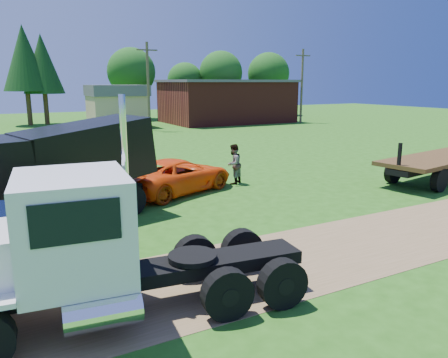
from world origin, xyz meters
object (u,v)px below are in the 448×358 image
black_dump_truck (44,168)px  flatbed_trailer (444,161)px  orange_pickup (177,175)px  white_semi_tractor (80,249)px

black_dump_truck → flatbed_trailer: size_ratio=0.94×
black_dump_truck → flatbed_trailer: black_dump_truck is taller
black_dump_truck → orange_pickup: size_ratio=1.55×
white_semi_tractor → flatbed_trailer: 19.99m
black_dump_truck → orange_pickup: (5.87, 2.17, -1.25)m
white_semi_tractor → black_dump_truck: white_semi_tractor is taller
orange_pickup → black_dump_truck: bearing=88.3°
orange_pickup → flatbed_trailer: size_ratio=0.61×
flatbed_trailer → white_semi_tractor: bearing=-173.9°
white_semi_tractor → orange_pickup: 11.26m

